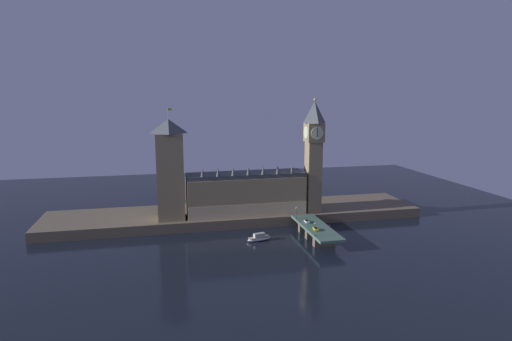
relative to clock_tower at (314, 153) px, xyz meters
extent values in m
plane|color=black|center=(-43.51, -25.59, -40.39)|extent=(400.00, 400.00, 0.00)
cube|color=brown|center=(-43.51, 13.41, -37.65)|extent=(220.00, 42.00, 5.48)
cube|color=#8E7A56|center=(-39.25, 4.21, -24.04)|extent=(67.30, 18.61, 21.73)
cube|color=#D5B989|center=(-39.25, -5.21, -31.00)|extent=(67.30, 0.20, 7.82)
cube|color=#42474C|center=(-39.25, 4.21, -11.97)|extent=(67.30, 17.12, 2.40)
cone|color=#42474C|center=(-64.49, -3.70, -8.38)|extent=(2.40, 2.40, 4.78)
cone|color=#42474C|center=(-56.07, -3.70, -8.38)|extent=(2.40, 2.40, 4.78)
cone|color=#42474C|center=(-47.66, -3.70, -8.38)|extent=(2.40, 2.40, 4.78)
cone|color=#42474C|center=(-39.25, -3.70, -8.38)|extent=(2.40, 2.40, 4.78)
cone|color=#42474C|center=(-30.84, -3.70, -8.38)|extent=(2.40, 2.40, 4.78)
cone|color=#42474C|center=(-22.43, -3.70, -8.38)|extent=(2.40, 2.40, 4.78)
cone|color=#42474C|center=(-14.01, -3.70, -8.38)|extent=(2.40, 2.40, 4.78)
cube|color=#8E7A56|center=(0.00, 0.00, -14.24)|extent=(8.19, 8.19, 41.34)
cube|color=#8E7A56|center=(0.00, 0.00, 11.77)|extent=(9.66, 9.66, 10.67)
cylinder|color=beige|center=(0.00, -4.96, 11.77)|extent=(7.16, 0.25, 7.16)
cylinder|color=beige|center=(0.00, 4.96, 11.77)|extent=(7.16, 0.25, 7.16)
cylinder|color=beige|center=(4.96, 0.00, 11.77)|extent=(0.25, 7.16, 7.16)
cylinder|color=beige|center=(-4.96, 0.00, 11.77)|extent=(0.25, 7.16, 7.16)
cube|color=black|center=(0.00, -5.14, 12.31)|extent=(0.36, 0.10, 5.37)
pyramid|color=#42474C|center=(0.00, 0.00, 23.31)|extent=(9.66, 9.66, 12.41)
sphere|color=gold|center=(0.00, 0.00, 30.32)|extent=(1.60, 1.60, 1.60)
cube|color=#8E7A56|center=(-81.58, 3.08, -11.15)|extent=(14.35, 14.35, 47.52)
pyramid|color=#42474C|center=(-81.58, 3.08, 16.45)|extent=(14.64, 14.64, 7.66)
cylinder|color=#99999E|center=(-81.58, 3.08, 23.28)|extent=(0.24, 0.24, 6.00)
cube|color=gold|center=(-80.48, 3.08, 25.38)|extent=(2.00, 0.08, 1.20)
cube|color=#476656|center=(-9.01, -30.59, -34.65)|extent=(12.82, 46.00, 1.40)
cube|color=brown|center=(-9.01, -42.09, -37.87)|extent=(10.90, 3.20, 5.04)
cube|color=brown|center=(-9.01, -30.59, -37.87)|extent=(10.90, 3.20, 5.04)
cube|color=brown|center=(-9.01, -19.09, -37.87)|extent=(10.90, 3.20, 5.04)
cube|color=white|center=(-11.83, -23.96, -33.32)|extent=(1.81, 4.51, 0.91)
cube|color=black|center=(-11.83, -23.96, -32.64)|extent=(1.48, 2.03, 0.45)
cylinder|color=black|center=(-12.69, -22.56, -33.63)|extent=(0.22, 0.64, 0.64)
cylinder|color=black|center=(-10.97, -22.56, -33.63)|extent=(0.22, 0.64, 0.64)
cylinder|color=black|center=(-12.69, -25.36, -33.63)|extent=(0.22, 0.64, 0.64)
cylinder|color=black|center=(-10.97, -25.36, -33.63)|extent=(0.22, 0.64, 0.64)
cube|color=yellow|center=(-11.83, -37.33, -33.31)|extent=(1.74, 4.54, 0.94)
cube|color=black|center=(-11.83, -37.33, -32.61)|extent=(1.43, 2.04, 0.45)
cylinder|color=black|center=(-12.65, -35.92, -33.63)|extent=(0.22, 0.64, 0.64)
cylinder|color=black|center=(-11.00, -35.92, -33.63)|extent=(0.22, 0.64, 0.64)
cylinder|color=black|center=(-12.65, -38.74, -33.63)|extent=(0.22, 0.64, 0.64)
cylinder|color=black|center=(-11.00, -38.74, -33.63)|extent=(0.22, 0.64, 0.64)
cylinder|color=black|center=(-3.37, -34.78, -33.58)|extent=(0.28, 0.28, 0.75)
cylinder|color=brown|center=(-3.37, -34.78, -32.89)|extent=(0.38, 0.38, 0.62)
sphere|color=tan|center=(-3.37, -34.78, -32.48)|extent=(0.20, 0.20, 0.20)
cylinder|color=black|center=(-14.65, -21.18, -33.54)|extent=(0.28, 0.28, 0.82)
cylinder|color=brown|center=(-14.65, -21.18, -32.79)|extent=(0.38, 0.38, 0.68)
sphere|color=tan|center=(-14.65, -21.18, -32.34)|extent=(0.22, 0.22, 0.22)
cylinder|color=#2D3333|center=(-15.05, -45.31, -33.70)|extent=(0.56, 0.56, 0.50)
cylinder|color=#2D3333|center=(-15.05, -45.31, -30.73)|extent=(0.18, 0.18, 5.44)
sphere|color=#F9E5A3|center=(-15.05, -45.31, -27.46)|extent=(0.60, 0.60, 0.60)
sphere|color=#F9E5A3|center=(-15.50, -45.31, -27.81)|extent=(0.44, 0.44, 0.44)
sphere|color=#F9E5A3|center=(-14.60, -45.31, -27.81)|extent=(0.44, 0.44, 0.44)
cylinder|color=#2D3333|center=(-15.05, -15.87, -33.70)|extent=(0.56, 0.56, 0.50)
cylinder|color=#2D3333|center=(-15.05, -15.87, -30.83)|extent=(0.18, 0.18, 5.24)
sphere|color=#F9E5A3|center=(-15.05, -15.87, -27.66)|extent=(0.60, 0.60, 0.60)
sphere|color=#F9E5A3|center=(-15.50, -15.87, -28.01)|extent=(0.44, 0.44, 0.44)
sphere|color=#F9E5A3|center=(-14.60, -15.87, -28.01)|extent=(0.44, 0.44, 0.44)
ellipsoid|color=white|center=(-38.64, -28.12, -39.42)|extent=(13.39, 6.57, 1.95)
cube|color=tan|center=(-38.64, -28.12, -38.53)|extent=(11.71, 5.48, 0.24)
cube|color=#B7B2A8|center=(-38.64, -28.12, -37.44)|extent=(6.17, 3.59, 1.95)
camera|label=1|loc=(-85.50, -231.22, 33.01)|focal=30.00mm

